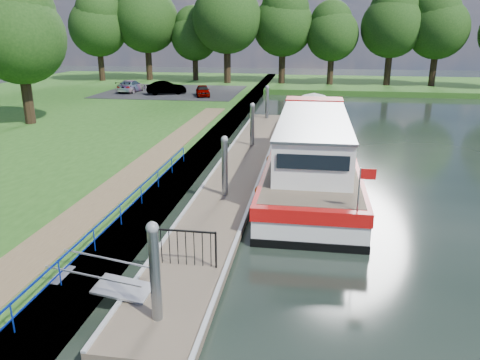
# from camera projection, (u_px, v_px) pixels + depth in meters

# --- Properties ---
(ground) EXTENTS (160.00, 160.00, 0.00)m
(ground) POSITION_uv_depth(u_px,v_px,m) (165.00, 320.00, 11.97)
(ground) COLOR black
(ground) RESTS_ON ground
(bank_edge) EXTENTS (1.10, 90.00, 0.78)m
(bank_edge) POSITION_uv_depth(u_px,v_px,m) (202.00, 154.00, 26.32)
(bank_edge) COLOR #473D2D
(bank_edge) RESTS_ON ground
(far_bank) EXTENTS (60.00, 18.00, 0.60)m
(far_bank) POSITION_uv_depth(u_px,v_px,m) (381.00, 85.00, 59.03)
(far_bank) COLOR #204A15
(far_bank) RESTS_ON ground
(footpath) EXTENTS (1.60, 40.00, 0.05)m
(footpath) POSITION_uv_depth(u_px,v_px,m) (121.00, 184.00, 19.88)
(footpath) COLOR brown
(footpath) RESTS_ON riverbank
(carpark) EXTENTS (14.00, 12.00, 0.06)m
(carpark) POSITION_uv_depth(u_px,v_px,m) (173.00, 92.00, 49.03)
(carpark) COLOR black
(carpark) RESTS_ON riverbank
(blue_fence) EXTENTS (0.04, 18.04, 0.72)m
(blue_fence) POSITION_uv_depth(u_px,v_px,m) (108.00, 221.00, 14.78)
(blue_fence) COLOR #0C2DBF
(blue_fence) RESTS_ON riverbank
(pontoon) EXTENTS (2.50, 30.00, 0.56)m
(pontoon) POSITION_uv_depth(u_px,v_px,m) (241.00, 169.00, 24.14)
(pontoon) COLOR brown
(pontoon) RESTS_ON ground
(mooring_piles) EXTENTS (0.30, 27.30, 3.55)m
(mooring_piles) POSITION_uv_depth(u_px,v_px,m) (241.00, 149.00, 23.80)
(mooring_piles) COLOR gray
(mooring_piles) RESTS_ON ground
(gangway) EXTENTS (2.58, 1.00, 0.92)m
(gangway) POSITION_uv_depth(u_px,v_px,m) (103.00, 283.00, 12.52)
(gangway) COLOR #A5A8AD
(gangway) RESTS_ON ground
(gate_panel) EXTENTS (1.85, 0.05, 1.15)m
(gate_panel) POSITION_uv_depth(u_px,v_px,m) (186.00, 243.00, 13.69)
(gate_panel) COLOR black
(gate_panel) RESTS_ON ground
(barge) EXTENTS (4.36, 21.15, 4.78)m
(barge) POSITION_uv_depth(u_px,v_px,m) (312.00, 146.00, 25.16)
(barge) COLOR black
(barge) RESTS_ON ground
(horizon_trees) EXTENTS (54.38, 10.03, 12.87)m
(horizon_trees) POSITION_uv_depth(u_px,v_px,m) (273.00, 21.00, 55.51)
(horizon_trees) COLOR #332316
(horizon_trees) RESTS_ON ground
(bank_tree_a) EXTENTS (6.12, 6.12, 9.72)m
(bank_tree_a) POSITION_uv_depth(u_px,v_px,m) (19.00, 30.00, 30.99)
(bank_tree_a) COLOR #332316
(bank_tree_a) RESTS_ON riverbank
(car_a) EXTENTS (2.10, 3.38, 1.07)m
(car_a) POSITION_uv_depth(u_px,v_px,m) (203.00, 90.00, 45.43)
(car_a) COLOR #999999
(car_a) RESTS_ON carpark
(car_b) EXTENTS (4.10, 2.80, 1.28)m
(car_b) POSITION_uv_depth(u_px,v_px,m) (166.00, 88.00, 46.66)
(car_b) COLOR #999999
(car_b) RESTS_ON carpark
(car_c) EXTENTS (1.89, 4.29, 1.23)m
(car_c) POSITION_uv_depth(u_px,v_px,m) (131.00, 86.00, 48.42)
(car_c) COLOR #999999
(car_c) RESTS_ON carpark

